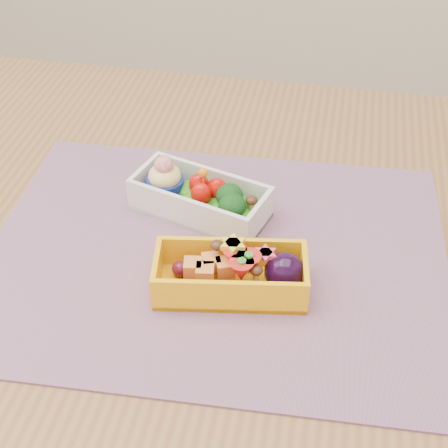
% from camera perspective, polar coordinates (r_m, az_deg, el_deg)
% --- Properties ---
extents(table, '(1.20, 0.80, 0.75)m').
position_cam_1_polar(table, '(0.74, 2.03, -9.51)').
color(table, brown).
rests_on(table, ground).
extents(placemat, '(0.49, 0.38, 0.00)m').
position_cam_1_polar(placemat, '(0.68, -0.70, -2.69)').
color(placemat, gray).
rests_on(placemat, table).
extents(bento_white, '(0.16, 0.10, 0.06)m').
position_cam_1_polar(bento_white, '(0.72, -2.12, 2.31)').
color(bento_white, silver).
rests_on(bento_white, placemat).
extents(bento_yellow, '(0.15, 0.09, 0.05)m').
position_cam_1_polar(bento_yellow, '(0.63, 0.87, -4.32)').
color(bento_yellow, '#FFB40D').
rests_on(bento_yellow, placemat).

